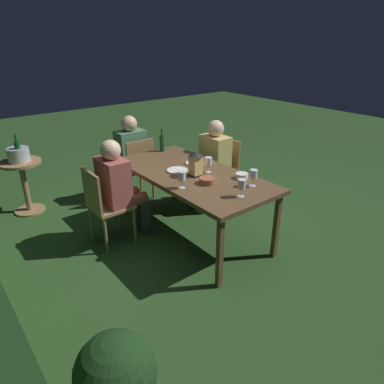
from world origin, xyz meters
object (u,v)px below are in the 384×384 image
(chair_side_right_b, at_px, (104,203))
(bowl_olives, at_px, (207,180))
(dining_table, at_px, (192,177))
(person_in_mustard, at_px, (211,161))
(plate_b, at_px, (195,163))
(wine_glass_b, at_px, (182,177))
(plate_a, at_px, (177,170))
(person_in_green, at_px, (129,152))
(side_table, at_px, (24,179))
(chair_side_left_b, at_px, (222,168))
(lantern_centerpiece, at_px, (196,162))
(wine_glass_d, at_px, (242,185))
(bowl_bread, at_px, (242,176))
(chair_head_far, at_px, (137,167))
(potted_plant_by_hedge, at_px, (117,383))
(wine_glass_a, at_px, (208,162))
(ice_bucket, at_px, (18,154))
(green_bottle_on_table, at_px, (162,143))
(wine_glass_c, at_px, (253,175))

(chair_side_right_b, height_order, bowl_olives, chair_side_right_b)
(dining_table, height_order, bowl_olives, bowl_olives)
(person_in_mustard, relative_size, plate_b, 5.55)
(wine_glass_b, distance_m, plate_a, 0.48)
(dining_table, height_order, plate_a, plate_a)
(person_in_green, xyz_separation_m, side_table, (0.38, 1.30, -0.19))
(chair_side_left_b, height_order, lantern_centerpiece, lantern_centerpiece)
(lantern_centerpiece, bearing_deg, wine_glass_d, 179.26)
(bowl_bread, bearing_deg, lantern_centerpiece, 41.50)
(chair_head_far, relative_size, potted_plant_by_hedge, 1.30)
(chair_side_right_b, bearing_deg, person_in_green, -41.28)
(bowl_olives, bearing_deg, person_in_green, -2.18)
(dining_table, height_order, person_in_green, person_in_green)
(wine_glass_a, bearing_deg, side_table, 37.80)
(bowl_olives, distance_m, potted_plant_by_hedge, 2.01)
(lantern_centerpiece, bearing_deg, plate_a, 18.84)
(dining_table, distance_m, lantern_centerpiece, 0.22)
(chair_head_far, relative_size, chair_side_right_b, 1.00)
(ice_bucket, bearing_deg, side_table, 0.00)
(potted_plant_by_hedge, bearing_deg, bowl_olives, -55.04)
(chair_side_right_b, distance_m, green_bottle_on_table, 1.18)
(dining_table, height_order, plate_b, plate_b)
(wine_glass_c, bearing_deg, person_in_mustard, -20.89)
(plate_a, distance_m, bowl_bread, 0.71)
(wine_glass_c, distance_m, ice_bucket, 2.87)
(chair_head_far, xyz_separation_m, wine_glass_a, (-1.29, -0.14, 0.39))
(bowl_bread, bearing_deg, green_bottle_on_table, 5.10)
(plate_b, height_order, ice_bucket, ice_bucket)
(plate_a, height_order, plate_b, same)
(person_in_mustard, height_order, bowl_bread, person_in_mustard)
(person_in_mustard, xyz_separation_m, wine_glass_c, (-1.08, 0.41, 0.24))
(person_in_green, bearing_deg, plate_b, -170.37)
(chair_side_right_b, bearing_deg, chair_head_far, -47.76)
(ice_bucket, bearing_deg, potted_plant_by_hedge, 173.38)
(bowl_bread, bearing_deg, ice_bucket, 36.00)
(dining_table, height_order, chair_head_far, chair_head_far)
(dining_table, bearing_deg, lantern_centerpiece, 168.59)
(wine_glass_c, height_order, plate_b, wine_glass_c)
(wine_glass_a, height_order, potted_plant_by_hedge, wine_glass_a)
(lantern_centerpiece, bearing_deg, chair_side_right_b, 58.49)
(person_in_mustard, height_order, lantern_centerpiece, person_in_mustard)
(green_bottle_on_table, height_order, side_table, green_bottle_on_table)
(chair_head_far, distance_m, side_table, 1.43)
(wine_glass_a, distance_m, ice_bucket, 2.37)
(person_in_green, relative_size, plate_a, 5.08)
(plate_b, bearing_deg, chair_head_far, 11.49)
(dining_table, relative_size, person_in_mustard, 1.65)
(wine_glass_b, xyz_separation_m, plate_b, (0.46, -0.53, -0.11))
(green_bottle_on_table, xyz_separation_m, bowl_olives, (-1.16, 0.25, -0.08))
(chair_head_far, bearing_deg, bowl_bread, -169.57)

